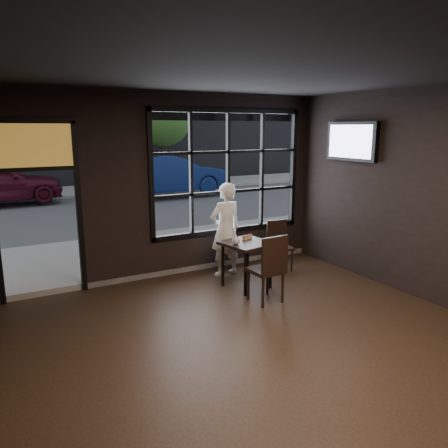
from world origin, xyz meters
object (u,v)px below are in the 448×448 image
cafe_table (247,264)px  navy_car (168,175)px  chair_near (266,268)px  man (225,230)px

cafe_table → navy_car: bearing=65.0°
chair_near → man: bearing=-95.9°
cafe_table → man: 0.83m
cafe_table → navy_car: size_ratio=0.17×
man → cafe_table: bearing=85.3°
chair_near → navy_car: navy_car is taller
chair_near → man: (0.06, 1.36, 0.30)m
chair_near → navy_car: (2.52, 10.29, 0.33)m
cafe_table → man: size_ratio=0.47×
cafe_table → chair_near: (-0.07, -0.66, 0.14)m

